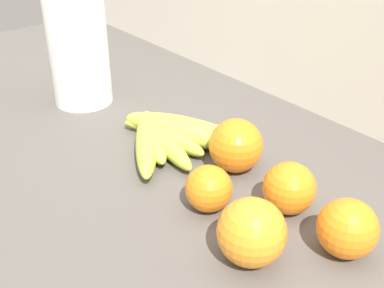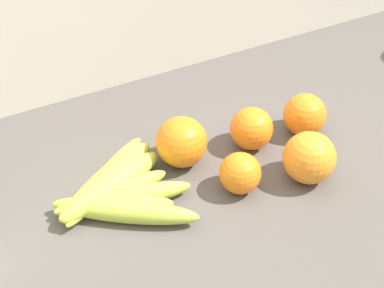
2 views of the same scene
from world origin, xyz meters
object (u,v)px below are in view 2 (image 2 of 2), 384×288
object	(u,v)px
banana_bunch	(115,192)
orange_right	(240,173)
orange_center	(305,115)
orange_front	(309,158)
orange_back_right	(182,142)
orange_far_right	(251,129)

from	to	relation	value
banana_bunch	orange_right	xyz separation A→B (m)	(0.18, -0.06, 0.01)
banana_bunch	orange_center	size ratio (longest dim) A/B	3.17
orange_front	orange_center	bearing A→B (deg)	57.21
orange_right	orange_back_right	xyz separation A→B (m)	(-0.05, 0.10, 0.01)
banana_bunch	orange_center	distance (m)	0.35
orange_right	orange_center	xyz separation A→B (m)	(0.17, 0.07, 0.00)
banana_bunch	orange_back_right	xyz separation A→B (m)	(0.13, 0.03, 0.02)
orange_back_right	orange_center	bearing A→B (deg)	-6.96
banana_bunch	orange_front	size ratio (longest dim) A/B	2.81
orange_back_right	orange_right	bearing A→B (deg)	-62.55
orange_far_right	orange_back_right	bearing A→B (deg)	172.36
orange_right	orange_front	size ratio (longest dim) A/B	0.78
orange_front	orange_back_right	world-z (taller)	same
orange_far_right	orange_front	bearing A→B (deg)	-71.21
banana_bunch	orange_far_right	size ratio (longest dim) A/B	3.24
banana_bunch	orange_right	size ratio (longest dim) A/B	3.58
orange_center	orange_far_right	bearing A→B (deg)	173.88
orange_right	orange_back_right	world-z (taller)	orange_back_right
orange_far_right	orange_back_right	world-z (taller)	orange_back_right
orange_right	orange_center	distance (m)	0.19
banana_bunch	orange_right	world-z (taller)	orange_right
orange_front	orange_back_right	size ratio (longest dim) A/B	1.00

